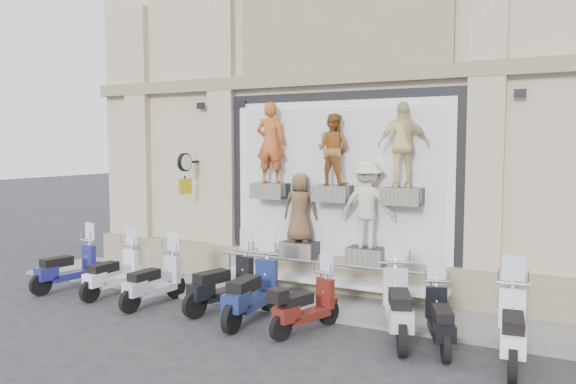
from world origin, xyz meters
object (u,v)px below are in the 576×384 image
(scooter_a, at_px, (67,258))
(scooter_d, at_px, (223,272))
(scooter_e, at_px, (252,278))
(clock_sign_bracket, at_px, (185,168))
(guard_rail, at_px, (321,283))
(scooter_f, at_px, (306,294))
(scooter_g, at_px, (398,291))
(scooter_b, at_px, (113,263))
(scooter_h, at_px, (441,307))
(scooter_i, at_px, (513,314))
(scooter_c, at_px, (154,271))

(scooter_a, relative_size, scooter_d, 0.94)
(scooter_e, bearing_deg, clock_sign_bracket, 143.55)
(guard_rail, bearing_deg, scooter_f, -74.71)
(scooter_a, height_order, scooter_f, scooter_a)
(guard_rail, relative_size, scooter_g, 2.39)
(clock_sign_bracket, distance_m, scooter_b, 2.90)
(guard_rail, relative_size, scooter_a, 2.72)
(scooter_h, xyz_separation_m, scooter_i, (1.14, -0.19, 0.09))
(guard_rail, xyz_separation_m, scooter_g, (2.06, -1.35, 0.39))
(clock_sign_bracket, xyz_separation_m, scooter_c, (0.78, -2.13, -2.06))
(guard_rail, distance_m, scooter_c, 3.54)
(clock_sign_bracket, bearing_deg, scooter_i, -14.83)
(scooter_f, bearing_deg, scooter_g, 31.40)
(scooter_d, bearing_deg, scooter_e, -5.34)
(clock_sign_bracket, xyz_separation_m, scooter_f, (4.37, -2.20, -2.10))
(scooter_a, xyz_separation_m, scooter_i, (9.69, -0.02, 0.04))
(guard_rail, xyz_separation_m, scooter_b, (-4.45, -1.48, 0.27))
(scooter_b, distance_m, scooter_d, 2.85)
(scooter_a, bearing_deg, guard_rail, 24.71)
(guard_rail, bearing_deg, scooter_b, -161.55)
(scooter_a, bearing_deg, scooter_d, 13.24)
(scooter_d, bearing_deg, scooter_f, 4.15)
(scooter_a, distance_m, scooter_c, 2.65)
(scooter_c, xyz_separation_m, scooter_f, (3.59, -0.07, -0.04))
(scooter_b, bearing_deg, scooter_h, 2.73)
(scooter_a, height_order, scooter_g, scooter_g)
(guard_rail, bearing_deg, scooter_h, -26.85)
(scooter_b, distance_m, scooter_g, 6.51)
(scooter_f, bearing_deg, scooter_i, 20.06)
(clock_sign_bracket, bearing_deg, scooter_c, -69.79)
(scooter_b, bearing_deg, scooter_a, -173.23)
(guard_rail, bearing_deg, scooter_g, -33.30)
(scooter_d, bearing_deg, guard_rail, 54.74)
(guard_rail, xyz_separation_m, scooter_i, (3.93, -1.61, 0.33))
(clock_sign_bracket, xyz_separation_m, scooter_g, (5.96, -1.82, -1.94))
(scooter_i, bearing_deg, guard_rail, 151.12)
(clock_sign_bracket, height_order, scooter_a, clock_sign_bracket)
(scooter_a, relative_size, scooter_g, 0.88)
(scooter_b, relative_size, scooter_h, 1.04)
(scooter_g, relative_size, scooter_i, 1.08)
(scooter_a, xyz_separation_m, scooter_h, (8.56, 0.17, -0.05))
(scooter_a, distance_m, scooter_d, 4.17)
(scooter_g, bearing_deg, scooter_e, 164.77)
(scooter_a, xyz_separation_m, scooter_g, (7.82, 0.24, 0.10))
(scooter_h, bearing_deg, scooter_d, 158.18)
(guard_rail, height_order, scooter_h, scooter_h)
(guard_rail, distance_m, scooter_b, 4.70)
(scooter_h, bearing_deg, guard_rail, 132.79)
(clock_sign_bracket, relative_size, scooter_e, 0.49)
(guard_rail, relative_size, scooter_i, 2.58)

